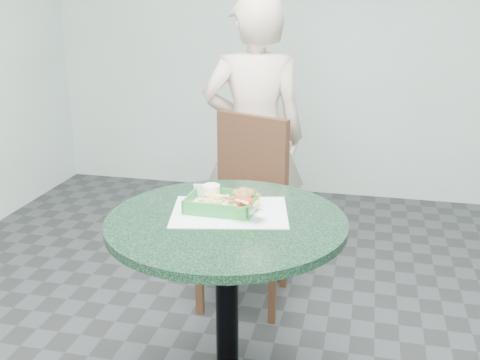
% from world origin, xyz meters
% --- Properties ---
extents(wall_back, '(4.00, 0.04, 2.80)m').
position_xyz_m(wall_back, '(0.00, 2.50, 1.40)').
color(wall_back, silver).
rests_on(wall_back, ground).
extents(cafe_table, '(0.84, 0.84, 0.75)m').
position_xyz_m(cafe_table, '(0.00, 0.00, 0.58)').
color(cafe_table, black).
rests_on(cafe_table, floor).
extents(dining_chair, '(0.42, 0.42, 0.93)m').
position_xyz_m(dining_chair, '(-0.11, 0.85, 0.53)').
color(dining_chair, '#492A13').
rests_on(dining_chair, floor).
extents(diner_person, '(0.64, 0.51, 1.54)m').
position_xyz_m(diner_person, '(-0.14, 1.15, 0.77)').
color(diner_person, beige).
rests_on(diner_person, floor).
extents(placemat, '(0.46, 0.38, 0.00)m').
position_xyz_m(placemat, '(-0.00, 0.05, 0.75)').
color(placemat, silver).
rests_on(placemat, cafe_table).
extents(food_basket, '(0.24, 0.17, 0.05)m').
position_xyz_m(food_basket, '(-0.04, 0.07, 0.77)').
color(food_basket, '#257931').
rests_on(food_basket, placemat).
extents(crab_sandwich, '(0.11, 0.11, 0.07)m').
position_xyz_m(crab_sandwich, '(0.04, 0.09, 0.80)').
color(crab_sandwich, '#DCBB52').
rests_on(crab_sandwich, food_basket).
extents(fries_pile, '(0.13, 0.14, 0.04)m').
position_xyz_m(fries_pile, '(-0.07, 0.07, 0.79)').
color(fries_pile, '#E7D079').
rests_on(fries_pile, food_basket).
extents(sauce_ramekin, '(0.07, 0.07, 0.04)m').
position_xyz_m(sauce_ramekin, '(-0.09, 0.13, 0.80)').
color(sauce_ramekin, white).
rests_on(sauce_ramekin, food_basket).
extents(garnish_cup, '(0.11, 0.11, 0.04)m').
position_xyz_m(garnish_cup, '(0.06, 0.03, 0.79)').
color(garnish_cup, silver).
rests_on(garnish_cup, food_basket).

